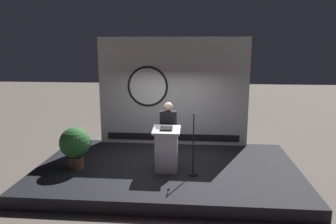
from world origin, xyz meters
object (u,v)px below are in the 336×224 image
at_px(podium, 167,150).
at_px(potted_plant, 75,144).
at_px(microphone_stand, 193,154).
at_px(speaker_person, 168,133).

relative_size(podium, potted_plant, 1.07).
relative_size(podium, microphone_stand, 0.78).
height_order(podium, potted_plant, podium).
bearing_deg(podium, microphone_stand, -9.50).
xyz_separation_m(speaker_person, potted_plant, (-2.21, -0.47, -0.20)).
relative_size(speaker_person, microphone_stand, 1.13).
distance_m(podium, microphone_stand, 0.64).
bearing_deg(potted_plant, speaker_person, 11.99).
height_order(podium, speaker_person, speaker_person).
relative_size(speaker_person, potted_plant, 1.56).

